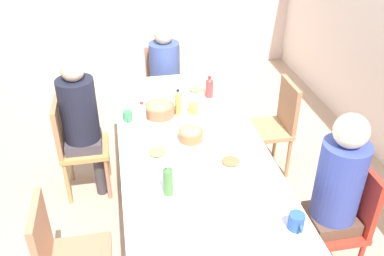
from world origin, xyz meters
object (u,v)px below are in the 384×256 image
Objects in this scene: cup_3 at (193,108)px; bottle_1 at (168,180)px; dining_table at (192,153)px; bottle_2 at (178,103)px; chair_0 at (276,122)px; plate_1 at (231,163)px; person_1 at (336,187)px; chair_4 at (74,142)px; person_3 at (165,70)px; bowl_0 at (160,109)px; cup_0 at (244,149)px; chair_2 at (63,255)px; bottle_3 at (142,113)px; chair_1 at (342,216)px; chair_3 at (164,84)px; bottle_0 at (209,87)px; bowl_1 at (191,134)px; plate_2 at (157,153)px; person_4 at (81,117)px; plate_0 at (195,90)px; cup_1 at (296,222)px; cup_2 at (128,116)px.

bottle_1 reaches higher than cup_3.
dining_table is 0.50m from bottle_2.
chair_0 reaches higher than plate_1.
chair_4 is (-1.25, -1.72, -0.26)m from person_1.
bowl_0 is (1.05, -0.18, 0.13)m from person_3.
bottle_1 is (1.12, 0.66, 0.37)m from chair_4.
bowl_0 is at bearing -140.75° from cup_0.
chair_2 is 3.71× the size of bowl_0.
cup_0 is at bearing 21.29° from cup_3.
chair_4 is 0.72m from bottle_3.
chair_1 is at bearing 62.91° from plate_1.
chair_4 is at bearing -125.95° from person_1.
bottle_0 is at bearing 17.91° from chair_3.
bottle_0 reaches higher than bowl_1.
plate_2 is at bearing -8.63° from bowl_0.
dining_table is 1.03m from person_4.
bottle_0 is at bearing -155.56° from chair_1.
person_1 is 1.10× the size of person_3.
plate_0 is (-0.23, 1.09, 0.28)m from chair_4.
bottle_3 reaches higher than plate_0.
dining_table is 0.57m from bottle_1.
cup_1 is at bearing 9.61° from person_3.
chair_1 is at bearing 64.67° from plate_2.
cup_0 is at bearing -35.79° from chair_0.
cup_3 is (-1.38, -0.31, -0.00)m from cup_1.
cup_3 is (-0.47, 0.10, 0.11)m from dining_table.
bottle_1 is (-0.42, -0.65, 0.06)m from cup_1.
bowl_0 reaches higher than plate_2.
chair_4 is 0.99m from plate_2.
chair_2 is 1.22m from bottle_3.
chair_2 is 1.21m from plate_1.
bottle_2 is at bearing -29.67° from plate_0.
chair_0 is 4.00× the size of plate_1.
plate_1 is at bearing 27.63° from bowl_0.
bottle_1 reaches higher than chair_0.
plate_2 is at bearing -112.71° from plate_1.
dining_table is at bearing 105.39° from plate_2.
person_1 is 2.31m from person_3.
chair_4 reaches higher than cup_3.
bottle_1 reaches higher than bottle_0.
plate_2 is at bearing -34.65° from bottle_0.
chair_2 reaches higher than bowl_1.
plate_2 is at bearing -177.20° from bottle_1.
plate_0 is 0.79m from bowl_1.
chair_2 is 4.95× the size of bottle_3.
chair_1 is at bearing 90.00° from chair_2.
chair_3 is at bearing -160.10° from person_1.
cup_1 is at bearing 4.32° from bottle_0.
cup_0 is at bearing 52.37° from cup_2.
dining_table is at bearing 154.04° from bottle_1.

